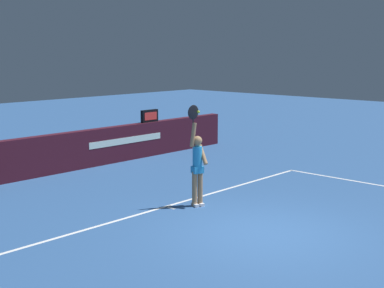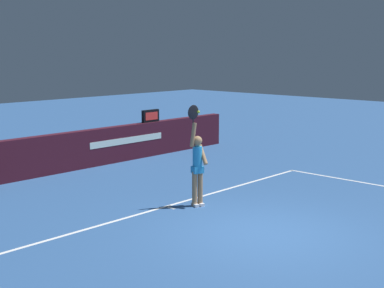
% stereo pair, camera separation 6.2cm
% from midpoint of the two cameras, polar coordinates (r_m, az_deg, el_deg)
% --- Properties ---
extents(ground_plane, '(60.00, 60.00, 0.00)m').
position_cam_midpoint_polar(ground_plane, '(11.39, 7.39, -9.18)').
color(ground_plane, '#2E568E').
extents(court_lines, '(11.04, 5.95, 0.00)m').
position_cam_midpoint_polar(court_lines, '(11.37, 7.59, -9.22)').
color(court_lines, white).
rests_on(court_lines, ground).
extents(back_wall, '(15.45, 0.30, 1.19)m').
position_cam_midpoint_polar(back_wall, '(16.92, -14.92, -1.12)').
color(back_wall, '#3D1320').
rests_on(back_wall, ground).
extents(speed_display, '(0.73, 0.13, 0.43)m').
position_cam_midpoint_polar(speed_display, '(19.31, -4.53, 2.93)').
color(speed_display, black).
rests_on(speed_display, back_wall).
extents(tennis_player, '(0.46, 0.43, 2.45)m').
position_cam_midpoint_polar(tennis_player, '(12.97, 0.42, -2.15)').
color(tennis_player, '#A67C54').
rests_on(tennis_player, ground).
extents(tennis_ball, '(0.07, 0.07, 0.07)m').
position_cam_midpoint_polar(tennis_ball, '(12.73, 0.54, 3.35)').
color(tennis_ball, '#CDE230').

